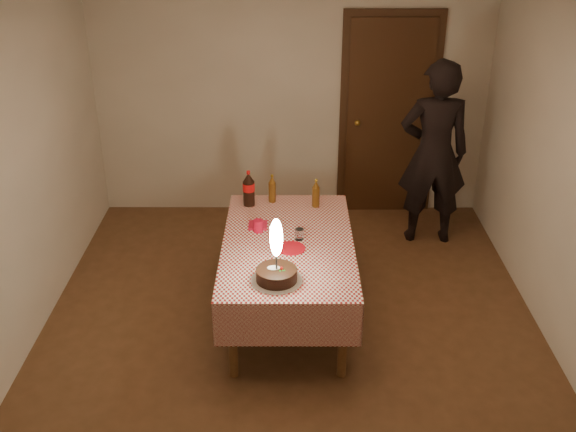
# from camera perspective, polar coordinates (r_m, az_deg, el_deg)

# --- Properties ---
(ground) EXTENTS (4.00, 4.50, 0.01)m
(ground) POSITION_cam_1_polar(r_m,az_deg,el_deg) (5.47, 0.26, -9.63)
(ground) COLOR brown
(ground) RESTS_ON ground
(room_shell) EXTENTS (4.04, 4.54, 2.62)m
(room_shell) POSITION_cam_1_polar(r_m,az_deg,el_deg) (4.75, 0.71, 7.21)
(room_shell) COLOR beige
(room_shell) RESTS_ON ground
(dining_table) EXTENTS (1.02, 1.72, 0.70)m
(dining_table) POSITION_cam_1_polar(r_m,az_deg,el_deg) (5.30, 0.00, -3.08)
(dining_table) COLOR brown
(dining_table) RESTS_ON ground
(birthday_cake) EXTENTS (0.36, 0.36, 0.49)m
(birthday_cake) POSITION_cam_1_polar(r_m,az_deg,el_deg) (4.71, -0.98, -4.32)
(birthday_cake) COLOR white
(birthday_cake) RESTS_ON dining_table
(red_plate) EXTENTS (0.22, 0.22, 0.01)m
(red_plate) POSITION_cam_1_polar(r_m,az_deg,el_deg) (5.16, 0.27, -2.74)
(red_plate) COLOR red
(red_plate) RESTS_ON dining_table
(red_cup) EXTENTS (0.08, 0.08, 0.10)m
(red_cup) POSITION_cam_1_polar(r_m,az_deg,el_deg) (5.39, -2.54, -0.84)
(red_cup) COLOR red
(red_cup) RESTS_ON dining_table
(clear_cup) EXTENTS (0.07, 0.07, 0.09)m
(clear_cup) POSITION_cam_1_polar(r_m,az_deg,el_deg) (5.27, 0.97, -1.55)
(clear_cup) COLOR silver
(clear_cup) RESTS_ON dining_table
(napkin_stack) EXTENTS (0.15, 0.15, 0.02)m
(napkin_stack) POSITION_cam_1_polar(r_m,az_deg,el_deg) (5.48, -2.56, -0.79)
(napkin_stack) COLOR red
(napkin_stack) RESTS_ON dining_table
(cola_bottle) EXTENTS (0.10, 0.10, 0.32)m
(cola_bottle) POSITION_cam_1_polar(r_m,az_deg,el_deg) (5.79, -3.34, 2.32)
(cola_bottle) COLOR black
(cola_bottle) RESTS_ON dining_table
(amber_bottle_left) EXTENTS (0.06, 0.06, 0.25)m
(amber_bottle_left) POSITION_cam_1_polar(r_m,az_deg,el_deg) (5.86, -1.35, 2.28)
(amber_bottle_left) COLOR #5C360F
(amber_bottle_left) RESTS_ON dining_table
(amber_bottle_right) EXTENTS (0.06, 0.06, 0.25)m
(amber_bottle_right) POSITION_cam_1_polar(r_m,az_deg,el_deg) (5.77, 2.37, 1.88)
(amber_bottle_right) COLOR #5C360F
(amber_bottle_right) RESTS_ON dining_table
(photographer) EXTENTS (0.67, 0.47, 1.81)m
(photographer) POSITION_cam_1_polar(r_m,az_deg,el_deg) (6.54, 12.23, 5.21)
(photographer) COLOR black
(photographer) RESTS_ON ground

